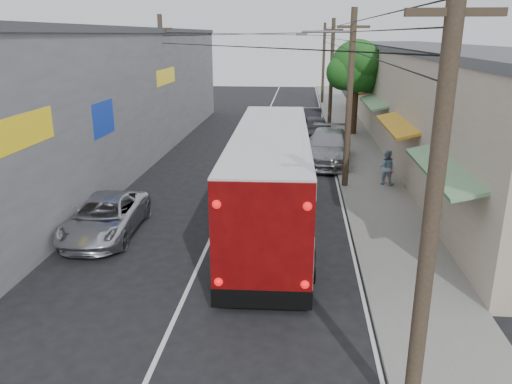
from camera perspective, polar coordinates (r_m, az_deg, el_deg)
ground at (r=12.31m, az=-10.65°, el=-16.85°), size 120.00×120.00×0.00m
sidewalk at (r=30.69m, az=11.50°, el=4.37°), size 3.00×80.00×0.12m
building_right at (r=32.91m, az=19.38°, el=10.09°), size 7.09×40.00×6.25m
building_left at (r=30.21m, az=-17.68°, el=10.62°), size 7.20×36.00×7.25m
utility_poles at (r=30.18m, az=5.39°, el=12.25°), size 11.80×45.28×8.00m
street_tree at (r=36.01m, az=11.56°, el=13.71°), size 4.40×4.00×6.60m
coach_bus at (r=18.31m, az=1.70°, el=1.67°), size 3.16×12.65×3.62m
jeepney at (r=18.58m, az=-16.87°, el=-2.74°), size 2.51×5.03×1.37m
parked_suv at (r=28.20m, az=8.20°, el=5.12°), size 3.13×6.41×1.79m
parked_car_mid at (r=34.39m, az=6.87°, el=7.23°), size 2.04×4.66×1.56m
parked_car_far at (r=38.57m, az=6.26°, el=8.33°), size 1.63×4.59×1.51m
pedestrian_near at (r=24.47m, az=14.80°, el=2.76°), size 0.56×0.38×1.52m
pedestrian_far at (r=24.15m, az=14.67°, el=2.75°), size 0.98×0.88×1.66m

